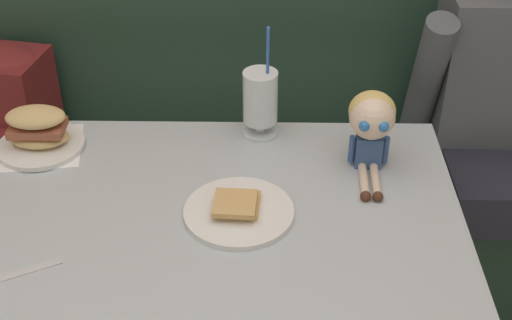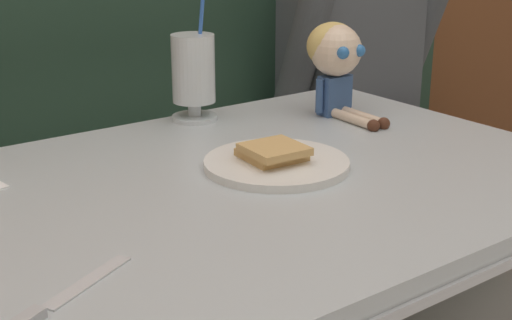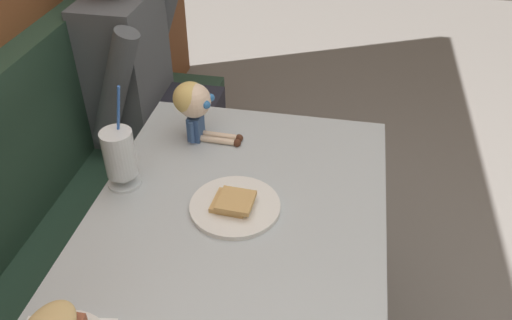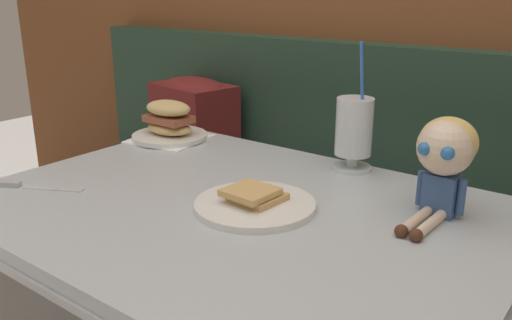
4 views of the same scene
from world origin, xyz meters
TOP-DOWN VIEW (x-y plane):
  - booth_bench at (0.00, 0.81)m, footprint 2.60×0.48m
  - diner_table at (0.00, 0.18)m, footprint 1.11×0.81m
  - toast_plate at (0.04, 0.19)m, footprint 0.25×0.25m
  - milkshake_glass at (0.09, 0.53)m, footprint 0.10×0.10m
  - sandwich_plate at (-0.47, 0.45)m, footprint 0.23×0.23m
  - butter_knife at (-0.46, -0.04)m, footprint 0.22×0.12m
  - seated_doll at (0.35, 0.39)m, footprint 0.12×0.22m
  - backpack at (-0.70, 0.78)m, footprint 0.33×0.29m

SIDE VIEW (x-z plane):
  - booth_bench at x=0.00m, z-range -0.17..0.83m
  - diner_table at x=0.00m, z-range 0.17..0.91m
  - backpack at x=-0.70m, z-range 0.46..0.86m
  - butter_knife at x=-0.46m, z-range 0.74..0.75m
  - toast_plate at x=0.04m, z-range 0.73..0.77m
  - sandwich_plate at x=-0.47m, z-range 0.73..0.84m
  - milkshake_glass at x=0.09m, z-range 0.68..1.00m
  - seated_doll at x=0.35m, z-range 0.77..0.97m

